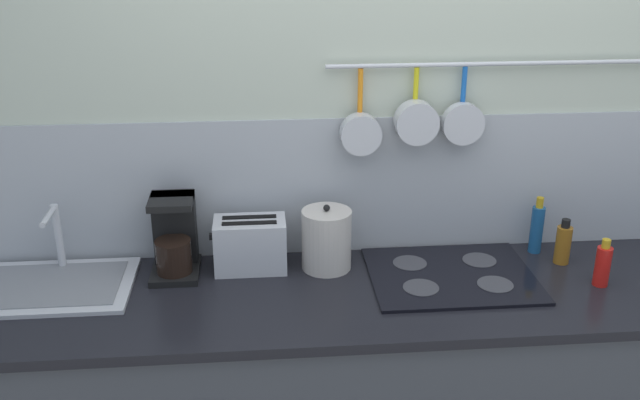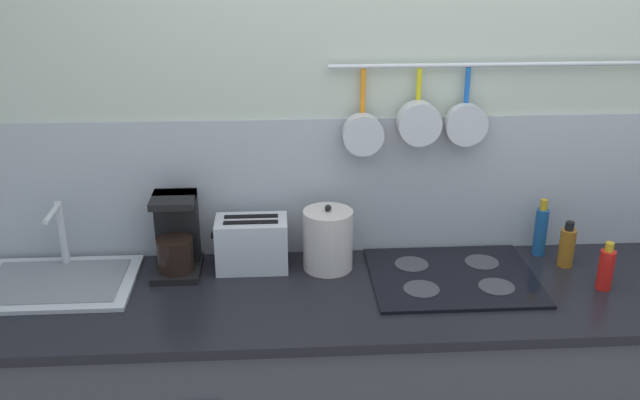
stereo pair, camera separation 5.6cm
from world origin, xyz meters
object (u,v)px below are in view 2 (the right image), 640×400
coffee_maker (176,239)px  kettle (328,240)px  bottle_dish_soap (567,246)px  bottle_hot_sauce (541,230)px  bottle_vinegar (606,268)px  toaster (252,244)px

coffee_maker → kettle: coffee_maker is taller
kettle → bottle_dish_soap: bearing=-2.5°
coffee_maker → kettle: bearing=-2.4°
bottle_hot_sauce → bottle_vinegar: size_ratio=1.28×
kettle → bottle_vinegar: kettle is taller
toaster → bottle_dish_soap: 1.14m
toaster → bottle_vinegar: 1.22m
bottle_vinegar → coffee_maker: bearing=170.8°
coffee_maker → bottle_vinegar: coffee_maker is taller
toaster → kettle: size_ratio=1.11×
toaster → bottle_hot_sauce: (1.07, 0.04, 0.00)m
toaster → kettle: (0.27, -0.02, 0.02)m
coffee_maker → bottle_dish_soap: coffee_maker is taller
toaster → bottle_hot_sauce: bottle_hot_sauce is taller
kettle → bottle_dish_soap: size_ratio=1.42×
coffee_maker → bottle_vinegar: (1.47, -0.24, -0.04)m
bottle_hot_sauce → bottle_vinegar: bearing=-64.6°
bottle_dish_soap → bottle_vinegar: (0.07, -0.18, -0.00)m
toaster → bottle_hot_sauce: bearing=2.3°
toaster → coffee_maker: bearing=178.6°
bottle_dish_soap → bottle_vinegar: 0.19m
kettle → bottle_dish_soap: kettle is taller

